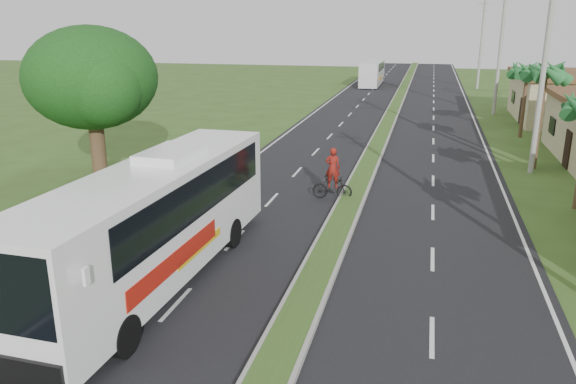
# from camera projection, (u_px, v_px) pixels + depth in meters

# --- Properties ---
(ground) EXTENTS (180.00, 180.00, 0.00)m
(ground) POSITION_uv_depth(u_px,v_px,m) (297.00, 320.00, 14.96)
(ground) COLOR #334C1C
(ground) RESTS_ON ground
(road_asphalt) EXTENTS (14.00, 160.00, 0.02)m
(road_asphalt) POSITION_uv_depth(u_px,v_px,m) (373.00, 155.00, 33.53)
(road_asphalt) COLOR black
(road_asphalt) RESTS_ON ground
(median_strip) EXTENTS (1.20, 160.00, 0.18)m
(median_strip) POSITION_uv_depth(u_px,v_px,m) (373.00, 154.00, 33.50)
(median_strip) COLOR gray
(median_strip) RESTS_ON ground
(lane_edge_left) EXTENTS (0.12, 160.00, 0.01)m
(lane_edge_left) POSITION_uv_depth(u_px,v_px,m) (266.00, 149.00, 35.09)
(lane_edge_left) COLOR silver
(lane_edge_left) RESTS_ON ground
(lane_edge_right) EXTENTS (0.12, 160.00, 0.01)m
(lane_edge_right) POSITION_uv_depth(u_px,v_px,m) (491.00, 162.00, 31.98)
(lane_edge_right) COLOR silver
(lane_edge_right) RESTS_ON ground
(shop_far) EXTENTS (8.60, 11.60, 3.82)m
(shop_far) POSITION_uv_depth(u_px,v_px,m) (571.00, 97.00, 44.58)
(shop_far) COLOR tan
(shop_far) RESTS_ON ground
(palm_verge_c) EXTENTS (2.40, 2.40, 5.85)m
(palm_verge_c) POSITION_uv_depth(u_px,v_px,m) (546.00, 73.00, 29.08)
(palm_verge_c) COLOR #473321
(palm_verge_c) RESTS_ON ground
(palm_verge_d) EXTENTS (2.40, 2.40, 5.25)m
(palm_verge_d) POSITION_uv_depth(u_px,v_px,m) (528.00, 70.00, 37.49)
(palm_verge_d) COLOR #473321
(palm_verge_d) RESTS_ON ground
(shade_tree) EXTENTS (6.30, 6.00, 7.54)m
(shade_tree) POSITION_uv_depth(u_px,v_px,m) (90.00, 81.00, 25.62)
(shade_tree) COLOR #473321
(shade_tree) RESTS_ON ground
(utility_pole_b) EXTENTS (3.20, 0.28, 12.00)m
(utility_pole_b) POSITION_uv_depth(u_px,v_px,m) (545.00, 51.00, 27.90)
(utility_pole_b) COLOR gray
(utility_pole_b) RESTS_ON ground
(utility_pole_c) EXTENTS (1.60, 0.28, 11.00)m
(utility_pole_c) POSITION_uv_depth(u_px,v_px,m) (501.00, 47.00, 46.63)
(utility_pole_c) COLOR gray
(utility_pole_c) RESTS_ON ground
(utility_pole_d) EXTENTS (1.60, 0.28, 10.50)m
(utility_pole_d) POSITION_uv_depth(u_px,v_px,m) (481.00, 42.00, 65.27)
(utility_pole_d) COLOR gray
(utility_pole_d) RESTS_ON ground
(coach_bus_main) EXTENTS (2.88, 12.11, 3.89)m
(coach_bus_main) POSITION_uv_depth(u_px,v_px,m) (156.00, 215.00, 16.63)
(coach_bus_main) COLOR white
(coach_bus_main) RESTS_ON ground
(coach_bus_far) EXTENTS (2.26, 10.13, 2.95)m
(coach_bus_far) POSITION_uv_depth(u_px,v_px,m) (372.00, 72.00, 70.32)
(coach_bus_far) COLOR silver
(coach_bus_far) RESTS_ON ground
(motorcyclist) EXTENTS (1.80, 0.55, 2.36)m
(motorcyclist) POSITION_uv_depth(u_px,v_px,m) (332.00, 181.00, 24.97)
(motorcyclist) COLOR black
(motorcyclist) RESTS_ON ground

